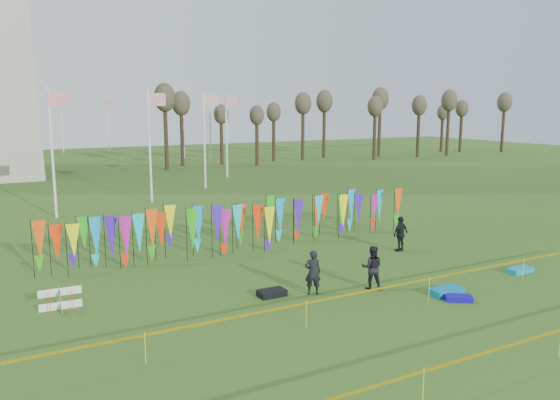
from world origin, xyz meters
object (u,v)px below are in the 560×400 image
box_kite (60,299)px  kite_bag_teal (520,270)px  kite_bag_turquoise (446,291)px  person_left (313,272)px  kite_bag_blue (458,298)px  kite_bag_black (272,293)px  person_right (401,234)px  person_mid (372,267)px

box_kite → kite_bag_teal: (17.31, -4.63, -0.28)m
box_kite → kite_bag_turquoise: box_kite is taller
person_left → kite_bag_teal: bearing=-171.2°
kite_bag_turquoise → kite_bag_blue: kite_bag_turquoise is taller
kite_bag_black → kite_bag_turquoise: bearing=-27.0°
kite_bag_turquoise → kite_bag_black: bearing=153.0°
person_right → kite_bag_black: bearing=5.6°
kite_bag_teal → kite_bag_black: bearing=166.9°
person_left → kite_bag_black: 1.68m
kite_bag_black → box_kite: bearing=162.4°
kite_bag_blue → kite_bag_teal: size_ratio=0.83×
kite_bag_black → kite_bag_teal: kite_bag_black is taller
person_mid → person_right: (4.60, 3.74, 0.01)m
person_left → kite_bag_blue: person_left is taller
person_left → person_mid: (2.27, -0.57, 0.01)m
box_kite → kite_bag_turquoise: bearing=-22.0°
box_kite → kite_bag_black: size_ratio=0.78×
kite_bag_teal → person_mid: bearing=168.8°
person_left → kite_bag_blue: bearing=164.4°
person_left → box_kite: bearing=2.7°
kite_bag_blue → kite_bag_teal: (4.76, 1.18, 0.01)m
kite_bag_blue → kite_bag_teal: kite_bag_teal is taller
box_kite → person_mid: bearing=-17.2°
person_right → kite_bag_blue: (-2.69, -6.24, -0.75)m
box_kite → person_left: (8.37, -2.73, 0.44)m
person_mid → person_left: bearing=20.8°
kite_bag_turquoise → kite_bag_teal: bearing=6.0°
kite_bag_turquoise → kite_bag_blue: bearing=-98.0°
box_kite → kite_bag_turquoise: size_ratio=0.62×
box_kite → person_right: size_ratio=0.46×
kite_bag_blue → kite_bag_black: bearing=147.3°
person_right → kite_bag_turquoise: person_right is taller
person_right → kite_bag_teal: bearing=100.2°
person_mid → kite_bag_black: bearing=18.5°
person_mid → kite_bag_teal: bearing=-156.3°
kite_bag_black → person_right: bearing=17.7°
person_right → kite_bag_teal: size_ratio=1.51×
kite_bag_teal → person_right: bearing=112.3°
person_left → kite_bag_blue: 5.24m
person_mid → person_right: size_ratio=0.99×
person_left → kite_bag_teal: size_ratio=1.48×
person_mid → kite_bag_teal: size_ratio=1.49×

